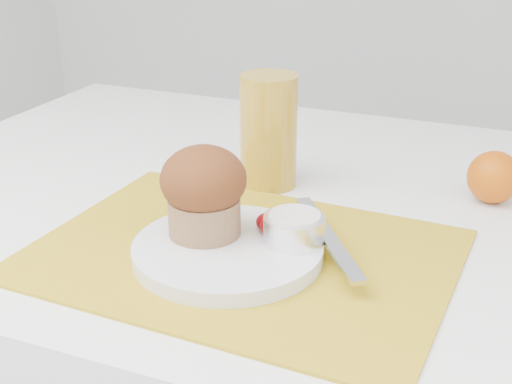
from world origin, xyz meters
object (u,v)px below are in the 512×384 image
at_px(plate, 228,251).
at_px(muffin, 204,190).
at_px(orange, 494,177).
at_px(juice_glass, 269,131).

relative_size(plate, muffin, 1.99).
distance_m(plate, orange, 0.37).
bearing_deg(muffin, juice_glass, 91.61).
bearing_deg(juice_glass, plate, -79.68).
bearing_deg(plate, muffin, 157.28).
height_order(orange, muffin, muffin).
bearing_deg(muffin, orange, 42.93).
xyz_separation_m(juice_glass, muffin, (0.01, -0.21, -0.00)).
bearing_deg(plate, juice_glass, 100.32).
height_order(plate, orange, orange).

